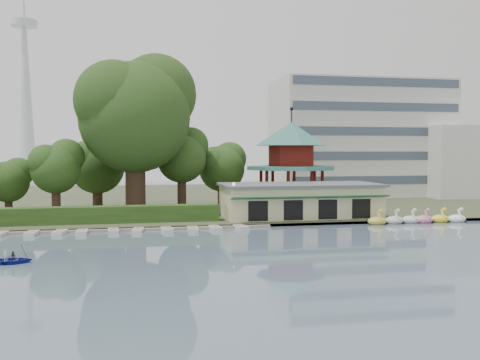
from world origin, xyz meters
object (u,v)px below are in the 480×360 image
object	(u,v)px
pavilion	(291,156)
big_tree	(136,109)
dock	(106,230)
boathouse	(300,200)
rowboat_with_passengers	(9,257)

from	to	relation	value
pavilion	big_tree	size ratio (longest dim) A/B	0.68
dock	boathouse	distance (m)	22.62
dock	big_tree	distance (m)	17.40
big_tree	rowboat_with_passengers	bearing A→B (deg)	-109.67
dock	rowboat_with_passengers	size ratio (longest dim) A/B	7.59
pavilion	big_tree	bearing A→B (deg)	-169.70
boathouse	big_tree	bearing A→B (deg)	161.64
dock	boathouse	xyz separation A→B (m)	(22.00, 4.77, 2.25)
rowboat_with_passengers	pavilion	bearing A→B (deg)	44.62
pavilion	rowboat_with_passengers	distance (m)	42.84
boathouse	dock	bearing A→B (deg)	-167.76
pavilion	dock	bearing A→B (deg)	-148.34
boathouse	rowboat_with_passengers	xyz separation A→B (m)	(-28.08, -19.66, -1.92)
pavilion	big_tree	xyz separation A→B (m)	(-20.82, -3.78, 5.72)
dock	big_tree	size ratio (longest dim) A/B	1.71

